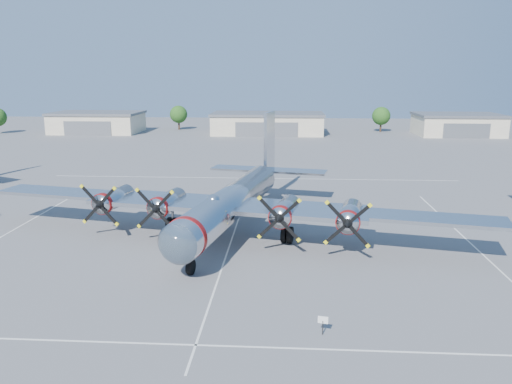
# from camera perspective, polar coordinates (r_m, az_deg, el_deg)

# --- Properties ---
(ground) EXTENTS (260.00, 260.00, 0.00)m
(ground) POSITION_cam_1_polar(r_m,az_deg,el_deg) (50.07, -2.39, -4.25)
(ground) COLOR #525254
(ground) RESTS_ON ground
(parking_lines) EXTENTS (60.00, 50.08, 0.01)m
(parking_lines) POSITION_cam_1_polar(r_m,az_deg,el_deg) (48.42, -2.61, -4.87)
(parking_lines) COLOR silver
(parking_lines) RESTS_ON ground
(hangar_west) EXTENTS (22.60, 14.60, 5.40)m
(hangar_west) POSITION_cam_1_polar(r_m,az_deg,el_deg) (139.32, -17.66, 7.61)
(hangar_west) COLOR beige
(hangar_west) RESTS_ON ground
(hangar_center) EXTENTS (28.60, 14.60, 5.40)m
(hangar_center) POSITION_cam_1_polar(r_m,az_deg,el_deg) (130.12, 1.34, 7.87)
(hangar_center) COLOR beige
(hangar_center) RESTS_ON ground
(hangar_east) EXTENTS (20.60, 14.60, 5.40)m
(hangar_east) POSITION_cam_1_polar(r_m,az_deg,el_deg) (136.93, 22.01, 7.18)
(hangar_east) COLOR beige
(hangar_east) RESTS_ON ground
(tree_west) EXTENTS (4.80, 4.80, 6.64)m
(tree_west) POSITION_cam_1_polar(r_m,az_deg,el_deg) (141.13, -8.84, 8.76)
(tree_west) COLOR #382619
(tree_west) RESTS_ON ground
(tree_east) EXTENTS (4.80, 4.80, 6.64)m
(tree_east) POSITION_cam_1_polar(r_m,az_deg,el_deg) (138.18, 14.12, 8.42)
(tree_east) COLOR #382619
(tree_east) RESTS_ON ground
(main_bomber_b29) EXTENTS (53.96, 42.11, 10.68)m
(main_bomber_b29) POSITION_cam_1_polar(r_m,az_deg,el_deg) (49.46, -2.40, -4.47)
(main_bomber_b29) COLOR silver
(main_bomber_b29) RESTS_ON ground
(info_placard) EXTENTS (0.61, 0.16, 1.17)m
(info_placard) POSITION_cam_1_polar(r_m,az_deg,el_deg) (30.76, 7.66, -14.49)
(info_placard) COLOR black
(info_placard) RESTS_ON ground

